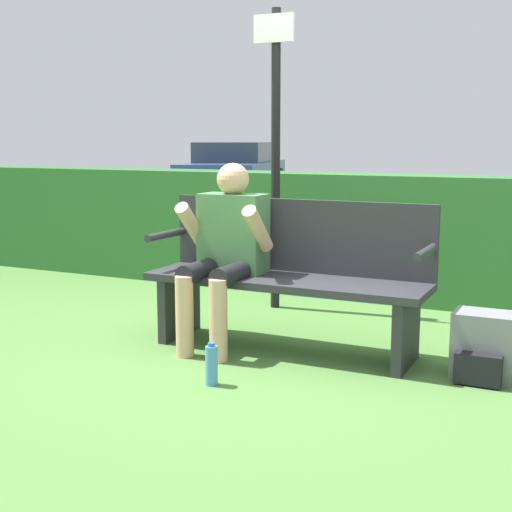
% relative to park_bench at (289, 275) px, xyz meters
% --- Properties ---
extents(ground_plane, '(40.00, 40.00, 0.00)m').
position_rel_park_bench_xyz_m(ground_plane, '(0.00, -0.07, -0.47)').
color(ground_plane, '#4C7A38').
extents(hedge_back, '(12.00, 0.51, 1.03)m').
position_rel_park_bench_xyz_m(hedge_back, '(0.00, 1.68, 0.04)').
color(hedge_back, '#2D662D').
rests_on(hedge_back, ground).
extents(park_bench, '(1.78, 0.49, 0.94)m').
position_rel_park_bench_xyz_m(park_bench, '(0.00, 0.00, 0.00)').
color(park_bench, '#2D2D33').
rests_on(park_bench, ground).
extents(person_seated, '(0.56, 0.59, 1.17)m').
position_rel_park_bench_xyz_m(person_seated, '(-0.38, -0.12, 0.18)').
color(person_seated, '#4C7F4C').
rests_on(person_seated, ground).
extents(backpack, '(0.33, 0.32, 0.37)m').
position_rel_park_bench_xyz_m(backpack, '(1.20, -0.08, -0.30)').
color(backpack, slate).
rests_on(backpack, ground).
extents(water_bottle, '(0.07, 0.07, 0.24)m').
position_rel_park_bench_xyz_m(water_bottle, '(-0.10, -0.83, -0.36)').
color(water_bottle, '#4C8CCC').
rests_on(water_bottle, ground).
extents(signpost, '(0.32, 0.09, 2.28)m').
position_rel_park_bench_xyz_m(signpost, '(-0.54, 0.98, 0.79)').
color(signpost, black).
rests_on(signpost, ground).
extents(parked_car, '(2.80, 4.79, 1.25)m').
position_rel_park_bench_xyz_m(parked_car, '(-5.85, 10.55, 0.13)').
color(parked_car, '#2D4784').
rests_on(parked_car, ground).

